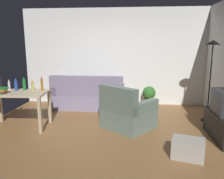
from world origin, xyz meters
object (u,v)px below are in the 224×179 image
(bottle_amber, at_px, (42,84))
(storage_box, at_px, (188,148))
(bottle_green, at_px, (24,84))
(bottle_blue, at_px, (16,85))
(book_stack, at_px, (1,90))
(bottle_squat, at_px, (33,86))
(bottle_dark, at_px, (0,84))
(bottle_clear, at_px, (9,86))
(torchiere_lamp, at_px, (212,59))
(couch, at_px, (88,97))
(armchair, at_px, (127,113))
(desk, at_px, (18,97))
(potted_plant, at_px, (149,95))

(bottle_amber, bearing_deg, storage_box, -23.46)
(storage_box, bearing_deg, bottle_green, 159.27)
(storage_box, relative_size, bottle_blue, 1.89)
(storage_box, xyz_separation_m, book_stack, (-3.47, 0.82, 0.68))
(bottle_squat, bearing_deg, bottle_dark, -177.94)
(bottle_green, relative_size, bottle_amber, 0.94)
(bottle_clear, height_order, bottle_amber, bottle_amber)
(bottle_squat, bearing_deg, bottle_blue, -169.45)
(torchiere_lamp, bearing_deg, bottle_squat, -171.15)
(bottle_blue, bearing_deg, storage_box, -19.13)
(bottle_blue, relative_size, bottle_green, 0.91)
(torchiere_lamp, bearing_deg, couch, 165.04)
(torchiere_lamp, height_order, bottle_blue, torchiere_lamp)
(couch, height_order, bottle_dark, bottle_dark)
(armchair, xyz_separation_m, bottle_green, (-2.18, 0.03, 0.56))
(couch, bearing_deg, bottle_squat, 56.07)
(torchiere_lamp, relative_size, desk, 1.47)
(torchiere_lamp, height_order, bottle_dark, torchiere_lamp)
(storage_box, xyz_separation_m, bottle_clear, (-3.51, 1.21, 0.70))
(desk, bearing_deg, book_stack, -144.65)
(bottle_blue, relative_size, bottle_amber, 0.86)
(armchair, xyz_separation_m, bottle_amber, (-1.80, 0.04, 0.57))
(couch, bearing_deg, bottle_amber, 62.66)
(potted_plant, distance_m, bottle_squat, 3.11)
(bottle_clear, xyz_separation_m, book_stack, (0.04, -0.39, -0.02))
(couch, bearing_deg, book_stack, 51.42)
(storage_box, height_order, bottle_squat, bottle_squat)
(torchiere_lamp, xyz_separation_m, bottle_dark, (-4.52, -0.62, -0.53))
(couch, distance_m, book_stack, 2.31)
(bottle_green, bearing_deg, torchiere_lamp, 8.71)
(desk, relative_size, bottle_squat, 5.57)
(torchiere_lamp, bearing_deg, armchair, -160.54)
(desk, bearing_deg, storage_box, -20.37)
(bottle_green, height_order, bottle_squat, bottle_green)
(potted_plant, bearing_deg, bottle_dark, -152.46)
(armchair, height_order, book_stack, armchair)
(armchair, xyz_separation_m, bottle_dark, (-2.71, 0.02, 0.56))
(couch, distance_m, bottle_green, 1.86)
(couch, relative_size, bottle_amber, 6.39)
(potted_plant, xyz_separation_m, bottle_clear, (-3.09, -1.69, 0.52))
(storage_box, xyz_separation_m, bottle_blue, (-3.33, 1.15, 0.72))
(torchiere_lamp, height_order, bottle_green, torchiere_lamp)
(couch, height_order, bottle_green, bottle_green)
(torchiere_lamp, height_order, bottle_clear, torchiere_lamp)
(bottle_amber, bearing_deg, bottle_squat, 177.32)
(torchiere_lamp, height_order, potted_plant, torchiere_lamp)
(armchair, xyz_separation_m, bottle_squat, (-2.01, 0.05, 0.53))
(armchair, relative_size, bottle_clear, 5.71)
(potted_plant, bearing_deg, bottle_clear, -151.38)
(armchair, bearing_deg, bottle_dark, 38.05)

